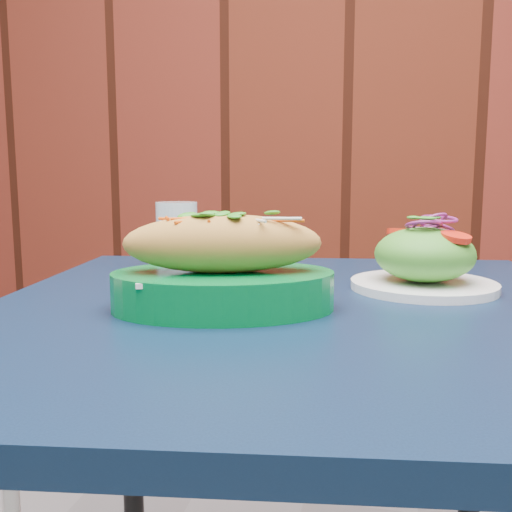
# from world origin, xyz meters

# --- Properties ---
(brick_wall) EXTENTS (4.90, 0.04, 2.80)m
(brick_wall) POSITION_xyz_m (0.00, 2.97, 1.40)
(brick_wall) COLOR #4C1B0E
(brick_wall) RESTS_ON ground
(cafe_table) EXTENTS (0.90, 0.90, 0.75)m
(cafe_table) POSITION_xyz_m (0.40, 1.84, 0.66)
(cafe_table) COLOR black
(cafe_table) RESTS_ON ground
(banh_mi_basket) EXTENTS (0.31, 0.24, 0.12)m
(banh_mi_basket) POSITION_xyz_m (0.31, 1.79, 0.80)
(banh_mi_basket) COLOR #006C2C
(banh_mi_basket) RESTS_ON cafe_table
(salad_plate) EXTENTS (0.21, 0.21, 0.11)m
(salad_plate) POSITION_xyz_m (0.56, 1.97, 0.79)
(salad_plate) COLOR white
(salad_plate) RESTS_ON cafe_table
(water_glass) EXTENTS (0.07, 0.07, 0.12)m
(water_glass) POSITION_xyz_m (0.15, 2.07, 0.81)
(water_glass) COLOR silver
(water_glass) RESTS_ON cafe_table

